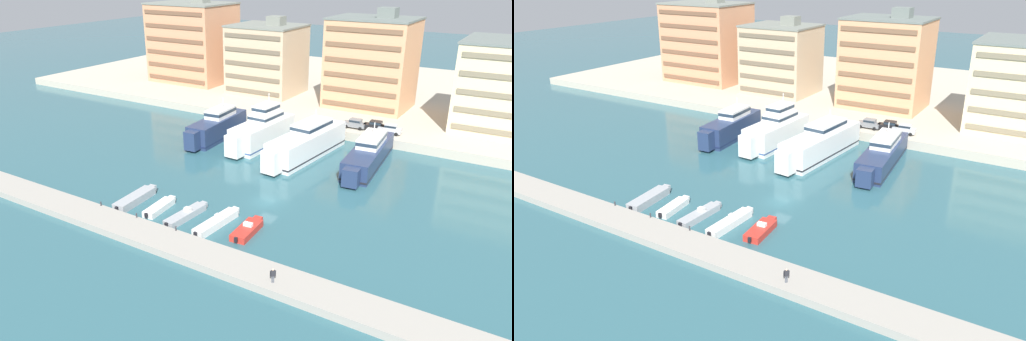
{
  "view_description": "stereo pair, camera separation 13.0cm",
  "coord_description": "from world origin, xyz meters",
  "views": [
    {
      "loc": [
        30.74,
        -53.04,
        30.09
      ],
      "look_at": [
        -3.99,
        3.67,
        2.5
      ],
      "focal_mm": 35.0,
      "sensor_mm": 36.0,
      "label": 1
    },
    {
      "loc": [
        30.85,
        -52.97,
        30.09
      ],
      "look_at": [
        -3.99,
        3.67,
        2.5
      ],
      "focal_mm": 35.0,
      "sensor_mm": 36.0,
      "label": 2
    }
  ],
  "objects": [
    {
      "name": "pier_dock",
      "position": [
        0.0,
        -15.86,
        0.45
      ],
      "size": [
        120.0,
        4.54,
        0.89
      ],
      "primitive_type": "cube",
      "color": "#9E998E",
      "rests_on": "ground"
    },
    {
      "name": "motorboat_grey_mid_left",
      "position": [
        -6.5,
        -9.35,
        0.45
      ],
      "size": [
        1.87,
        7.6,
        1.31
      ],
      "color": "#9EA3A8",
      "rests_on": "ground"
    },
    {
      "name": "ground_plane",
      "position": [
        0.0,
        0.0,
        0.0
      ],
      "size": [
        400.0,
        400.0,
        0.0
      ],
      "primitive_type": "plane",
      "color": "#2D5B66"
    },
    {
      "name": "yacht_white_left",
      "position": [
        -12.53,
        19.57,
        2.72
      ],
      "size": [
        5.53,
        17.83,
        9.02
      ],
      "color": "white",
      "rests_on": "ground"
    },
    {
      "name": "car_silver_mid_left",
      "position": [
        6.55,
        32.94,
        2.63
      ],
      "size": [
        4.2,
        2.13,
        1.8
      ],
      "color": "#B7BCC1",
      "rests_on": "quay_promenade"
    },
    {
      "name": "motorboat_red_center",
      "position": [
        2.27,
        -8.52,
        0.45
      ],
      "size": [
        2.47,
        6.35,
        1.29
      ],
      "color": "red",
      "rests_on": "ground"
    },
    {
      "name": "quay_promenade",
      "position": [
        0.0,
        64.81,
        0.83
      ],
      "size": [
        180.0,
        70.0,
        1.66
      ],
      "primitive_type": "cube",
      "color": "#BCB29E",
      "rests_on": "ground"
    },
    {
      "name": "car_grey_far_left",
      "position": [
        -0.08,
        32.74,
        2.63
      ],
      "size": [
        4.14,
        1.99,
        1.8
      ],
      "color": "slate",
      "rests_on": "quay_promenade"
    },
    {
      "name": "yacht_white_mid_left",
      "position": [
        -3.24,
        18.52,
        2.43
      ],
      "size": [
        6.53,
        21.75,
        7.55
      ],
      "color": "white",
      "rests_on": "ground"
    },
    {
      "name": "yacht_navy_center_left",
      "position": [
        7.05,
        20.19,
        1.9
      ],
      "size": [
        5.94,
        21.0,
        6.47
      ],
      "color": "navy",
      "rests_on": "ground"
    },
    {
      "name": "pedestrian_near_edge",
      "position": [
        10.55,
        -16.88,
        1.85
      ],
      "size": [
        0.48,
        0.46,
        1.61
      ],
      "color": "#4C515B",
      "rests_on": "pier_dock"
    },
    {
      "name": "yacht_navy_far_left",
      "position": [
        -21.58,
        18.57,
        2.26
      ],
      "size": [
        5.18,
        17.93,
        7.24
      ],
      "color": "navy",
      "rests_on": "ground"
    },
    {
      "name": "motorboat_grey_far_left",
      "position": [
        -15.28,
        -9.35,
        0.54
      ],
      "size": [
        2.46,
        8.03,
        1.07
      ],
      "color": "#9EA3A8",
      "rests_on": "ground"
    },
    {
      "name": "apartment_block_far_left",
      "position": [
        -51.61,
        50.46,
        11.49
      ],
      "size": [
        19.68,
        15.29,
        21.56
      ],
      "color": "tan",
      "rests_on": "quay_promenade"
    },
    {
      "name": "motorboat_white_left",
      "position": [
        -10.86,
        -9.46,
        0.42
      ],
      "size": [
        2.19,
        6.23,
        0.87
      ],
      "color": "white",
      "rests_on": "ground"
    },
    {
      "name": "motorboat_white_center_left",
      "position": [
        -1.93,
        -9.04,
        0.51
      ],
      "size": [
        1.96,
        8.31,
        1.42
      ],
      "color": "white",
      "rests_on": "ground"
    },
    {
      "name": "apartment_block_mid_left",
      "position": [
        -3.41,
        49.03,
        10.98
      ],
      "size": [
        17.14,
        13.23,
        20.51
      ],
      "color": "tan",
      "rests_on": "quay_promenade"
    },
    {
      "name": "bollard_east_mid",
      "position": [
        -4.39,
        -13.84,
        1.22
      ],
      "size": [
        0.2,
        0.2,
        0.61
      ],
      "color": "#2D2D33",
      "rests_on": "pier_dock"
    },
    {
      "name": "bollard_west_mid",
      "position": [
        -10.7,
        -13.84,
        1.22
      ],
      "size": [
        0.2,
        0.2,
        0.61
      ],
      "color": "#2D2D33",
      "rests_on": "pier_dock"
    },
    {
      "name": "bollard_west",
      "position": [
        -17.01,
        -13.84,
        1.22
      ],
      "size": [
        0.2,
        0.2,
        0.61
      ],
      "color": "#2D2D33",
      "rests_on": "pier_dock"
    },
    {
      "name": "apartment_block_left",
      "position": [
        -28.61,
        48.77,
        9.55
      ],
      "size": [
        15.87,
        13.62,
        17.64
      ],
      "color": "#C6AD89",
      "rests_on": "quay_promenade"
    },
    {
      "name": "car_black_left",
      "position": [
        3.57,
        33.43,
        2.63
      ],
      "size": [
        4.22,
        2.18,
        1.8
      ],
      "color": "black",
      "rests_on": "quay_promenade"
    }
  ]
}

